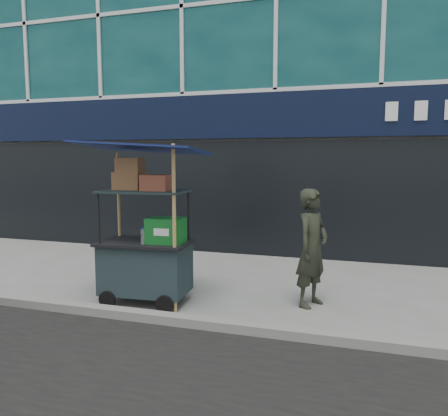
% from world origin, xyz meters
% --- Properties ---
extents(ground, '(80.00, 80.00, 0.00)m').
position_xyz_m(ground, '(0.00, 0.00, 0.00)').
color(ground, slate).
rests_on(ground, ground).
extents(curb, '(80.00, 0.18, 0.12)m').
position_xyz_m(curb, '(0.00, -0.20, 0.06)').
color(curb, gray).
rests_on(curb, ground).
extents(building, '(16.00, 6.20, 12.00)m').
position_xyz_m(building, '(0.00, 6.95, 6.02)').
color(building, gray).
rests_on(building, ground).
extents(vendor_cart, '(1.76, 1.29, 2.27)m').
position_xyz_m(vendor_cart, '(-1.16, 0.46, 0.80)').
color(vendor_cart, '#1A282D').
rests_on(vendor_cart, ground).
extents(vendor_man, '(0.60, 0.70, 1.63)m').
position_xyz_m(vendor_man, '(1.08, 1.02, 0.81)').
color(vendor_man, '#24281D').
rests_on(vendor_man, ground).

